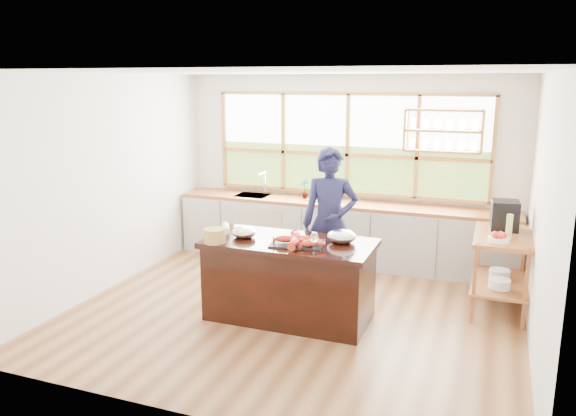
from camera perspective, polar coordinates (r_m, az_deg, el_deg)
The scene contains 18 objects.
ground_plane at distance 6.62m, azimuth 0.74°, elevation -10.41°, with size 5.00×5.00×0.00m, color #93663F.
room_shell at distance 6.61m, azimuth 2.51°, elevation 5.36°, with size 5.02×4.52×2.71m.
back_counter at distance 8.22m, azimuth 5.24°, elevation -2.41°, with size 4.90×0.63×0.90m.
right_shelf_unit at distance 6.91m, azimuth 20.83°, elevation -4.92°, with size 0.62×1.10×0.90m.
island at distance 6.27m, azimuth 0.13°, elevation -7.28°, with size 1.85×0.90×0.90m.
cook at distance 6.82m, azimuth 4.27°, elevation -1.54°, with size 0.67×0.44×1.84m, color #17183B.
potted_plant at distance 8.31m, azimuth 1.69°, elevation 2.01°, with size 0.16×0.11×0.30m, color slate.
cutting_board at distance 8.19m, azimuth 3.56°, elevation 0.82°, with size 0.40×0.30×0.01m, color #51BD33.
espresso_machine at distance 7.03m, azimuth 21.15°, elevation -0.69°, with size 0.30×0.32×0.35m, color black.
wine_bottle at distance 6.66m, azimuth 21.55°, elevation -1.75°, with size 0.07×0.07×0.27m, color #AFC75F.
fruit_bowl at distance 6.51m, azimuth 20.62°, elevation -2.85°, with size 0.22×0.22×0.11m.
slate_board at distance 6.01m, azimuth 0.94°, elevation -3.63°, with size 0.55×0.40×0.02m, color black.
lobster_pile at distance 5.96m, azimuth 1.05°, elevation -3.27°, with size 0.52×0.48×0.08m.
mixing_bowl_left at distance 6.28m, azimuth -4.49°, elevation -2.48°, with size 0.27×0.27×0.13m, color silver.
mixing_bowl_right at distance 6.10m, azimuth 5.49°, elevation -2.88°, with size 0.31×0.31×0.15m, color silver.
wine_glass at distance 5.65m, azimuth 2.68°, elevation -3.12°, with size 0.08×0.08×0.22m.
wicker_basket at distance 6.11m, azimuth -7.47°, elevation -2.81°, with size 0.24×0.24×0.15m, color #A38545.
parchment_roll at distance 6.54m, azimuth -6.33°, elevation -2.05°, with size 0.08×0.08×0.30m, color white.
Camera 1 is at (2.06, -5.72, 2.62)m, focal length 35.00 mm.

